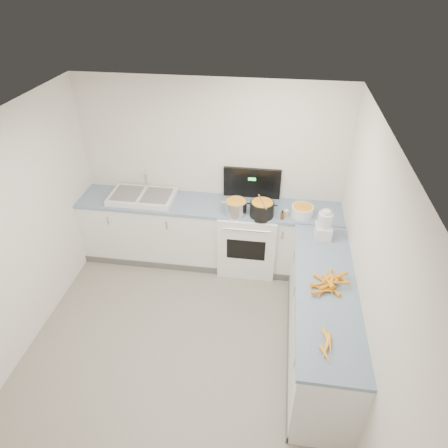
# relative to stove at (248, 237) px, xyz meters

# --- Properties ---
(floor) EXTENTS (3.50, 4.00, 0.00)m
(floor) POSITION_rel_stove_xyz_m (-0.55, -1.69, -0.47)
(floor) COLOR gray
(floor) RESTS_ON ground
(ceiling) EXTENTS (3.50, 4.00, 0.00)m
(ceiling) POSITION_rel_stove_xyz_m (-0.55, -1.69, 2.03)
(ceiling) COLOR silver
(ceiling) RESTS_ON ground
(wall_back) EXTENTS (3.50, 0.00, 2.50)m
(wall_back) POSITION_rel_stove_xyz_m (-0.55, 0.31, 0.78)
(wall_back) COLOR silver
(wall_back) RESTS_ON ground
(wall_left) EXTENTS (0.00, 4.00, 2.50)m
(wall_left) POSITION_rel_stove_xyz_m (-2.30, -1.69, 0.78)
(wall_left) COLOR silver
(wall_left) RESTS_ON ground
(wall_right) EXTENTS (0.00, 4.00, 2.50)m
(wall_right) POSITION_rel_stove_xyz_m (1.20, -1.69, 0.78)
(wall_right) COLOR silver
(wall_right) RESTS_ON ground
(counter_back) EXTENTS (3.50, 0.62, 0.94)m
(counter_back) POSITION_rel_stove_xyz_m (-0.55, 0.01, -0.00)
(counter_back) COLOR white
(counter_back) RESTS_ON ground
(counter_right) EXTENTS (0.62, 2.20, 0.94)m
(counter_right) POSITION_rel_stove_xyz_m (0.90, -1.39, -0.00)
(counter_right) COLOR white
(counter_right) RESTS_ON ground
(stove) EXTENTS (0.76, 0.65, 1.36)m
(stove) POSITION_rel_stove_xyz_m (0.00, 0.00, 0.00)
(stove) COLOR white
(stove) RESTS_ON ground
(sink) EXTENTS (0.86, 0.52, 0.31)m
(sink) POSITION_rel_stove_xyz_m (-1.45, 0.02, 0.50)
(sink) COLOR white
(sink) RESTS_ON counter_back
(steel_pot) EXTENTS (0.37, 0.37, 0.21)m
(steel_pot) POSITION_rel_stove_xyz_m (-0.16, -0.16, 0.55)
(steel_pot) COLOR silver
(steel_pot) RESTS_ON stove
(black_pot) EXTENTS (0.38, 0.38, 0.21)m
(black_pot) POSITION_rel_stove_xyz_m (0.17, -0.17, 0.55)
(black_pot) COLOR black
(black_pot) RESTS_ON stove
(wooden_spoon) EXTENTS (0.13, 0.34, 0.02)m
(wooden_spoon) POSITION_rel_stove_xyz_m (0.17, -0.17, 0.67)
(wooden_spoon) COLOR #AD7A47
(wooden_spoon) RESTS_ON black_pot
(mixing_bowl) EXTENTS (0.34, 0.34, 0.13)m
(mixing_bowl) POSITION_rel_stove_xyz_m (0.67, -0.08, 0.53)
(mixing_bowl) COLOR white
(mixing_bowl) RESTS_ON counter_back
(extract_bottle) EXTENTS (0.04, 0.04, 0.10)m
(extract_bottle) POSITION_rel_stove_xyz_m (0.42, -0.21, 0.52)
(extract_bottle) COLOR #593319
(extract_bottle) RESTS_ON counter_back
(spice_jar) EXTENTS (0.05, 0.05, 0.08)m
(spice_jar) POSITION_rel_stove_xyz_m (0.47, -0.15, 0.51)
(spice_jar) COLOR #E5B266
(spice_jar) RESTS_ON counter_back
(food_processor) EXTENTS (0.19, 0.22, 0.36)m
(food_processor) POSITION_rel_stove_xyz_m (0.90, -0.53, 0.62)
(food_processor) COLOR white
(food_processor) RESTS_ON counter_right
(carrot_pile) EXTENTS (0.42, 0.43, 0.09)m
(carrot_pile) POSITION_rel_stove_xyz_m (0.92, -1.36, 0.50)
(carrot_pile) COLOR #FEA01F
(carrot_pile) RESTS_ON counter_right
(peeled_carrots) EXTENTS (0.12, 0.36, 0.04)m
(peeled_carrots) POSITION_rel_stove_xyz_m (0.85, -2.13, 0.49)
(peeled_carrots) COLOR #FFA426
(peeled_carrots) RESTS_ON counter_right
(peelings) EXTENTS (0.24, 0.23, 0.01)m
(peelings) POSITION_rel_stove_xyz_m (-1.66, 0.03, 0.54)
(peelings) COLOR tan
(peelings) RESTS_ON sink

